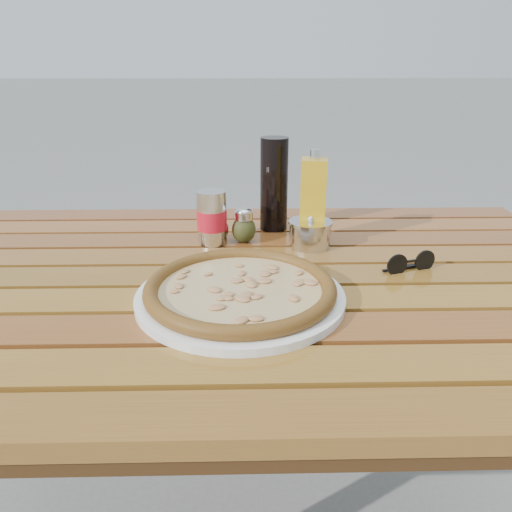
{
  "coord_description": "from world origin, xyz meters",
  "views": [
    {
      "loc": [
        -0.02,
        -0.88,
        1.14
      ],
      "look_at": [
        0.0,
        0.02,
        0.78
      ],
      "focal_mm": 35.0,
      "sensor_mm": 36.0,
      "label": 1
    }
  ],
  "objects_px": {
    "oregano_shaker": "(244,226)",
    "sunglasses": "(410,264)",
    "dark_bottle": "(274,184)",
    "parmesan_tin": "(310,233)",
    "pizza": "(240,288)",
    "pepper_shaker": "(217,226)",
    "table": "(256,309)",
    "plate": "(240,297)",
    "soda_can": "(212,218)",
    "olive_oil_cruet": "(313,201)"
  },
  "relations": [
    {
      "from": "parmesan_tin",
      "to": "table",
      "type": "bearing_deg",
      "value": -129.02
    },
    {
      "from": "table",
      "to": "pizza",
      "type": "bearing_deg",
      "value": -105.13
    },
    {
      "from": "pepper_shaker",
      "to": "oregano_shaker",
      "type": "height_order",
      "value": "same"
    },
    {
      "from": "sunglasses",
      "to": "plate",
      "type": "bearing_deg",
      "value": -178.19
    },
    {
      "from": "plate",
      "to": "dark_bottle",
      "type": "bearing_deg",
      "value": 78.61
    },
    {
      "from": "soda_can",
      "to": "olive_oil_cruet",
      "type": "bearing_deg",
      "value": -1.01
    },
    {
      "from": "pizza",
      "to": "parmesan_tin",
      "type": "relative_size",
      "value": 3.62
    },
    {
      "from": "dark_bottle",
      "to": "pepper_shaker",
      "type": "bearing_deg",
      "value": -144.92
    },
    {
      "from": "oregano_shaker",
      "to": "sunglasses",
      "type": "bearing_deg",
      "value": -27.89
    },
    {
      "from": "table",
      "to": "pizza",
      "type": "height_order",
      "value": "pizza"
    },
    {
      "from": "pepper_shaker",
      "to": "soda_can",
      "type": "relative_size",
      "value": 0.68
    },
    {
      "from": "pizza",
      "to": "pepper_shaker",
      "type": "bearing_deg",
      "value": 100.58
    },
    {
      "from": "table",
      "to": "pepper_shaker",
      "type": "xyz_separation_m",
      "value": [
        -0.09,
        0.18,
        0.11
      ]
    },
    {
      "from": "table",
      "to": "plate",
      "type": "xyz_separation_m",
      "value": [
        -0.03,
        -0.11,
        0.08
      ]
    },
    {
      "from": "dark_bottle",
      "to": "parmesan_tin",
      "type": "height_order",
      "value": "dark_bottle"
    },
    {
      "from": "dark_bottle",
      "to": "table",
      "type": "bearing_deg",
      "value": -99.88
    },
    {
      "from": "pizza",
      "to": "parmesan_tin",
      "type": "xyz_separation_m",
      "value": [
        0.15,
        0.26,
        0.01
      ]
    },
    {
      "from": "pizza",
      "to": "pepper_shaker",
      "type": "height_order",
      "value": "pepper_shaker"
    },
    {
      "from": "plate",
      "to": "dark_bottle",
      "type": "distance_m",
      "value": 0.41
    },
    {
      "from": "plate",
      "to": "soda_can",
      "type": "bearing_deg",
      "value": 102.56
    },
    {
      "from": "pepper_shaker",
      "to": "dark_bottle",
      "type": "distance_m",
      "value": 0.18
    },
    {
      "from": "parmesan_tin",
      "to": "sunglasses",
      "type": "height_order",
      "value": "parmesan_tin"
    },
    {
      "from": "plate",
      "to": "olive_oil_cruet",
      "type": "height_order",
      "value": "olive_oil_cruet"
    },
    {
      "from": "plate",
      "to": "sunglasses",
      "type": "height_order",
      "value": "sunglasses"
    },
    {
      "from": "pizza",
      "to": "oregano_shaker",
      "type": "xyz_separation_m",
      "value": [
        0.01,
        0.29,
        0.02
      ]
    },
    {
      "from": "plate",
      "to": "pepper_shaker",
      "type": "distance_m",
      "value": 0.3
    },
    {
      "from": "oregano_shaker",
      "to": "table",
      "type": "bearing_deg",
      "value": -82.54
    },
    {
      "from": "plate",
      "to": "dark_bottle",
      "type": "xyz_separation_m",
      "value": [
        0.08,
        0.39,
        0.1
      ]
    },
    {
      "from": "parmesan_tin",
      "to": "olive_oil_cruet",
      "type": "bearing_deg",
      "value": 74.2
    },
    {
      "from": "oregano_shaker",
      "to": "pizza",
      "type": "bearing_deg",
      "value": -91.19
    },
    {
      "from": "dark_bottle",
      "to": "oregano_shaker",
      "type": "bearing_deg",
      "value": -126.92
    },
    {
      "from": "dark_bottle",
      "to": "parmesan_tin",
      "type": "bearing_deg",
      "value": -60.33
    },
    {
      "from": "plate",
      "to": "pepper_shaker",
      "type": "relative_size",
      "value": 4.39
    },
    {
      "from": "table",
      "to": "pizza",
      "type": "distance_m",
      "value": 0.15
    },
    {
      "from": "pizza",
      "to": "dark_bottle",
      "type": "xyz_separation_m",
      "value": [
        0.08,
        0.39,
        0.09
      ]
    },
    {
      "from": "oregano_shaker",
      "to": "pepper_shaker",
      "type": "bearing_deg",
      "value": 177.72
    },
    {
      "from": "dark_bottle",
      "to": "plate",
      "type": "bearing_deg",
      "value": -101.39
    },
    {
      "from": "pizza",
      "to": "oregano_shaker",
      "type": "height_order",
      "value": "oregano_shaker"
    },
    {
      "from": "pepper_shaker",
      "to": "oregano_shaker",
      "type": "distance_m",
      "value": 0.06
    },
    {
      "from": "pizza",
      "to": "pepper_shaker",
      "type": "xyz_separation_m",
      "value": [
        -0.06,
        0.3,
        0.02
      ]
    },
    {
      "from": "pizza",
      "to": "soda_can",
      "type": "distance_m",
      "value": 0.3
    },
    {
      "from": "soda_can",
      "to": "sunglasses",
      "type": "distance_m",
      "value": 0.43
    },
    {
      "from": "soda_can",
      "to": "olive_oil_cruet",
      "type": "height_order",
      "value": "olive_oil_cruet"
    },
    {
      "from": "oregano_shaker",
      "to": "parmesan_tin",
      "type": "distance_m",
      "value": 0.15
    },
    {
      "from": "pizza",
      "to": "oregano_shaker",
      "type": "relative_size",
      "value": 5.58
    },
    {
      "from": "oregano_shaker",
      "to": "sunglasses",
      "type": "relative_size",
      "value": 0.75
    },
    {
      "from": "oregano_shaker",
      "to": "sunglasses",
      "type": "height_order",
      "value": "oregano_shaker"
    },
    {
      "from": "table",
      "to": "sunglasses",
      "type": "height_order",
      "value": "sunglasses"
    },
    {
      "from": "table",
      "to": "soda_can",
      "type": "distance_m",
      "value": 0.24
    },
    {
      "from": "plate",
      "to": "soda_can",
      "type": "distance_m",
      "value": 0.3
    }
  ]
}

